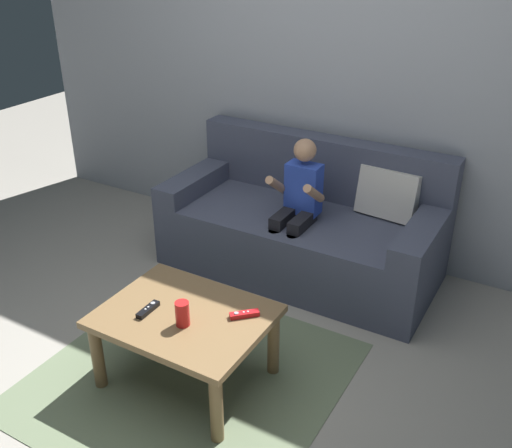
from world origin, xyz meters
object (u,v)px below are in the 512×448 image
person_seated_on_couch (297,204)px  game_remote_black_center (148,310)px  couch (305,227)px  coffee_table (185,324)px  soda_can (182,314)px  game_remote_red_near_edge (244,314)px

person_seated_on_couch → game_remote_black_center: person_seated_on_couch is taller
couch → coffee_table: bearing=-91.0°
person_seated_on_couch → soda_can: size_ratio=7.53×
person_seated_on_couch → game_remote_red_near_edge: size_ratio=7.32×
person_seated_on_couch → coffee_table: 1.11m
couch → person_seated_on_couch: 0.30m
game_remote_black_center → coffee_table: bearing=25.3°
soda_can → couch: bearing=91.0°
coffee_table → game_remote_red_near_edge: bearing=25.2°
game_remote_red_near_edge → soda_can: soda_can is taller
coffee_table → game_remote_black_center: 0.19m
coffee_table → couch: bearing=89.0°
couch → game_remote_black_center: couch is taller
person_seated_on_couch → game_remote_red_near_edge: person_seated_on_couch is taller
game_remote_red_near_edge → game_remote_black_center: same height
couch → coffee_table: size_ratio=2.20×
couch → game_remote_red_near_edge: 1.18m
game_remote_black_center → game_remote_red_near_edge: bearing=25.2°
game_remote_black_center → soda_can: size_ratio=1.15×
person_seated_on_couch → coffee_table: person_seated_on_couch is taller
game_remote_red_near_edge → soda_can: (-0.21, -0.19, 0.05)m
person_seated_on_couch → soda_can: person_seated_on_couch is taller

